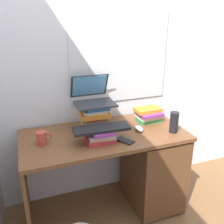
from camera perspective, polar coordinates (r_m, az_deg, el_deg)
name	(u,v)px	position (r m, az deg, el deg)	size (l,w,h in m)	color
ground_plane	(105,209)	(2.48, -1.56, -20.80)	(6.00, 6.00, 0.00)	brown
wall_back	(90,59)	(2.22, -4.87, 11.76)	(6.00, 0.06, 2.60)	silver
desk	(141,164)	(2.32, 6.47, -11.56)	(1.31, 0.63, 0.76)	brown
book_stack_tall	(95,117)	(2.09, -3.79, -1.04)	(0.25, 0.18, 0.21)	orange
book_stack_keyboard_riser	(101,136)	(1.92, -2.52, -5.34)	(0.21, 0.19, 0.10)	#B22D33
book_stack_side	(148,114)	(2.28, 8.12, -0.53)	(0.24, 0.21, 0.13)	#338C4C
laptop	(93,96)	(2.11, -4.36, 3.57)	(0.32, 0.33, 0.22)	#2D2D33
keyboard	(101,128)	(1.89, -2.37, -3.70)	(0.42, 0.14, 0.02)	black
computer_mouse	(139,129)	(2.11, 6.04, -3.71)	(0.06, 0.10, 0.04)	#A5A8AD
mug	(42,138)	(1.95, -15.39, -5.64)	(0.11, 0.07, 0.10)	#B23F33
water_bottle	(174,122)	(2.11, 13.69, -2.25)	(0.07, 0.07, 0.17)	black
cell_phone	(125,141)	(1.94, 2.95, -6.39)	(0.07, 0.14, 0.01)	black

